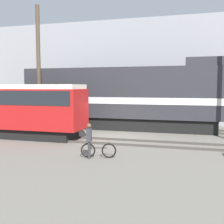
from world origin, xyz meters
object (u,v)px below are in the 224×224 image
Objects in this scene: freight_locomotive at (123,97)px; utility_pole_left at (39,69)px; streetcar at (11,107)px; bicycle at (99,150)px; person at (89,137)px.

utility_pole_left is (-5.96, -2.84, 2.18)m from freight_locomotive.
streetcar is 6.02× the size of bicycle.
bicycle is 0.18× the size of utility_pole_left.
utility_pole_left reaches higher than streetcar.
utility_pole_left is at bearing 134.21° from person.
utility_pole_left is (-6.64, 6.83, 3.74)m from person.
streetcar reaches higher than bicycle.
utility_pole_left is (0.49, 2.84, 2.72)m from streetcar.
utility_pole_left reaches higher than bicycle.
freight_locomotive is at bearing 96.50° from bicycle.
streetcar reaches higher than person.
person is 10.24m from utility_pole_left.
bicycle is (7.53, -3.75, -1.69)m from streetcar.
utility_pole_left is at bearing 136.87° from bicycle.
utility_pole_left reaches higher than person.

